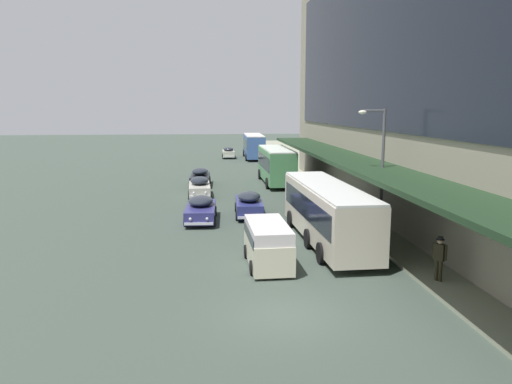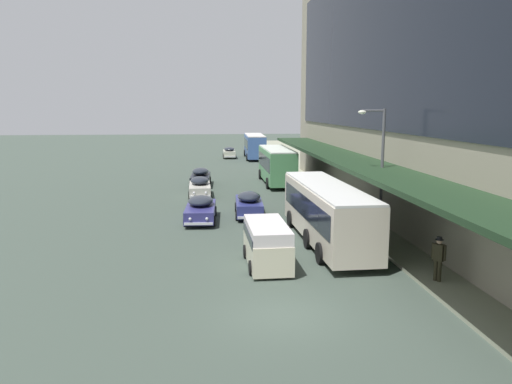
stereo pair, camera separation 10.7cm
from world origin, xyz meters
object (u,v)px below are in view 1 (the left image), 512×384
sedan_second_near (249,204)px  street_lamp (379,164)px  transit_bus_kerbside_front (276,164)px  transit_bus_kerbside_rear (327,210)px  sedan_trailing_mid (201,209)px  vw_van (267,241)px  pedestrian_at_kerb (439,256)px  transit_bus_kerbside_far (254,145)px  sedan_oncoming_front (228,153)px  sedan_lead_mid (199,187)px  sedan_far_back (200,177)px

sedan_second_near → street_lamp: 9.89m
transit_bus_kerbside_front → sedan_second_near: bearing=-105.2°
transit_bus_kerbside_rear → sedan_trailing_mid: (-6.71, 6.00, -1.03)m
vw_van → pedestrian_at_kerb: pedestrian_at_kerb is taller
transit_bus_kerbside_far → sedan_oncoming_front: 3.94m
vw_van → transit_bus_kerbside_rear: bearing=43.2°
transit_bus_kerbside_front → sedan_second_near: size_ratio=2.01×
transit_bus_kerbside_rear → vw_van: 4.96m
transit_bus_kerbside_far → transit_bus_kerbside_rear: bearing=-90.5°
sedan_lead_mid → sedan_oncoming_front: size_ratio=0.99×
sedan_far_back → vw_van: 24.28m
sedan_second_near → sedan_trailing_mid: sedan_second_near is taller
sedan_far_back → pedestrian_at_kerb: bearing=-70.0°
sedan_lead_mid → sedan_second_near: bearing=-66.7°
sedan_far_back → sedan_second_near: bearing=-76.0°
transit_bus_kerbside_rear → transit_bus_kerbside_far: bearing=89.5°
sedan_trailing_mid → street_lamp: 11.63m
transit_bus_kerbside_rear → sedan_second_near: 8.01m
sedan_second_near → sedan_trailing_mid: bearing=-160.7°
transit_bus_kerbside_far → pedestrian_at_kerb: transit_bus_kerbside_far is taller
vw_van → street_lamp: 8.10m
sedan_far_back → sedan_lead_mid: bearing=-89.8°
transit_bus_kerbside_front → sedan_oncoming_front: (-3.40, 25.02, -1.15)m
sedan_oncoming_front → sedan_trailing_mid: bearing=-95.1°
transit_bus_kerbside_rear → pedestrian_at_kerb: 7.33m
sedan_trailing_mid → sedan_oncoming_front: (3.54, 40.04, 0.01)m
sedan_far_back → sedan_oncoming_front: 25.63m
sedan_lead_mid → street_lamp: size_ratio=0.65×
sedan_trailing_mid → sedan_far_back: bearing=90.8°
sedan_oncoming_front → vw_van: vw_van is taller
transit_bus_kerbside_far → vw_van: (-3.95, -48.11, -0.84)m
street_lamp → sedan_far_back: bearing=115.8°
sedan_trailing_mid → transit_bus_kerbside_front: bearing=65.2°
sedan_oncoming_front → vw_van: (-0.41, -49.40, 0.33)m
pedestrian_at_kerb → sedan_lead_mid: bearing=114.7°
street_lamp → sedan_trailing_mid: bearing=149.8°
street_lamp → vw_van: bearing=-149.8°
transit_bus_kerbside_front → sedan_far_back: size_ratio=1.93×
transit_bus_kerbside_front → transit_bus_kerbside_rear: bearing=-90.6°
transit_bus_kerbside_rear → pedestrian_at_kerb: (3.03, -6.65, -0.62)m
transit_bus_kerbside_rear → sedan_lead_mid: size_ratio=2.50×
transit_bus_kerbside_far → vw_van: transit_bus_kerbside_far is taller
pedestrian_at_kerb → transit_bus_kerbside_front: bearing=95.8°
street_lamp → sedan_lead_mid: bearing=124.0°
vw_van → pedestrian_at_kerb: bearing=-26.5°
sedan_lead_mid → vw_van: vw_van is taller
sedan_far_back → sedan_oncoming_front: bearing=81.6°
sedan_trailing_mid → pedestrian_at_kerb: size_ratio=2.69×
transit_bus_kerbside_front → sedan_trailing_mid: transit_bus_kerbside_front is taller
transit_bus_kerbside_front → sedan_lead_mid: (-7.14, -6.07, -1.15)m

